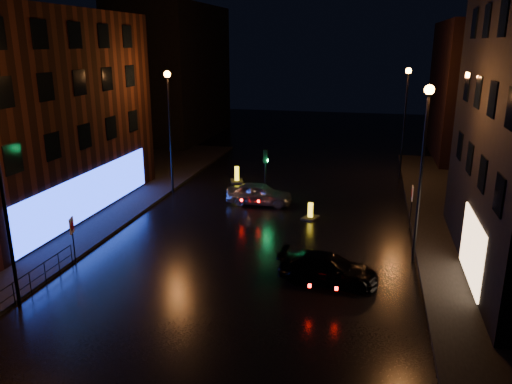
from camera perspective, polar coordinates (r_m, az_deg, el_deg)
ground at (r=20.67m, az=-4.03°, el=-12.63°), size 120.00×120.00×0.00m
pavement_left at (r=33.38m, az=-23.34°, el=-2.23°), size 12.00×44.00×0.15m
building_left at (r=33.04m, az=-26.63°, el=7.79°), size 10.00×18.00×12.00m
building_far_left at (r=56.52m, az=-9.39°, el=13.29°), size 8.00×16.00×14.00m
building_far_right at (r=50.25m, az=24.53°, el=10.51°), size 8.00×14.00×12.00m
street_lamp_lfar at (r=34.20m, az=-9.89°, el=8.79°), size 0.44×0.44×8.37m
street_lamp_rnear at (r=23.73m, az=18.62°, el=4.77°), size 0.44×0.44×8.37m
street_lamp_rfar at (r=39.50m, az=16.72°, el=9.37°), size 0.44×0.44×8.37m
traffic_signal at (r=33.30m, az=1.07°, el=-0.09°), size 1.40×2.40×3.45m
guard_railing at (r=23.05m, az=-24.47°, el=-8.89°), size 0.05×6.04×1.00m
silver_hatchback at (r=32.37m, az=0.37°, el=-0.19°), size 4.27×1.83×1.44m
dark_sedan at (r=22.29m, az=8.25°, el=-8.64°), size 4.48×2.10×1.27m
bollard_near at (r=30.07m, az=6.22°, el=-2.63°), size 1.08×1.31×0.98m
bollard_far at (r=37.79m, az=-2.20°, el=1.55°), size 1.29×1.58×1.19m
road_sign_left at (r=24.93m, az=-20.28°, el=-4.05°), size 0.22×0.54×2.30m
road_sign_right at (r=29.17m, az=17.39°, el=-0.54°), size 0.08×0.60×2.47m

